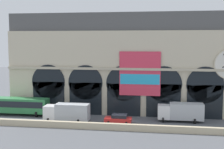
# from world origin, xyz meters

# --- Properties ---
(ground_plane) EXTENTS (200.00, 200.00, 0.00)m
(ground_plane) POSITION_xyz_m (0.00, 0.00, 0.00)
(ground_plane) COLOR #54565B
(quay_parapet_wall) EXTENTS (90.00, 0.70, 1.03)m
(quay_parapet_wall) POSITION_xyz_m (0.00, -4.24, 0.52)
(quay_parapet_wall) COLOR #BCAD8C
(quay_parapet_wall) RESTS_ON ground
(station_building) EXTENTS (43.57, 4.57, 18.55)m
(station_building) POSITION_xyz_m (0.05, 7.07, 8.97)
(station_building) COLOR beige
(station_building) RESTS_ON ground
(bus_west) EXTENTS (11.00, 3.25, 3.10)m
(bus_west) POSITION_xyz_m (-19.02, 2.79, 1.78)
(bus_west) COLOR #2D7A42
(bus_west) RESTS_ON ground
(box_truck_midwest) EXTENTS (7.50, 2.91, 3.12)m
(box_truck_midwest) POSITION_xyz_m (-8.73, -0.79, 1.70)
(box_truck_midwest) COLOR white
(box_truck_midwest) RESTS_ON ground
(car_center) EXTENTS (4.40, 2.22, 1.55)m
(car_center) POSITION_xyz_m (-0.22, -0.45, 0.80)
(car_center) COLOR red
(car_center) RESTS_ON ground
(box_truck_mideast) EXTENTS (7.50, 2.91, 3.12)m
(box_truck_mideast) POSITION_xyz_m (9.94, 2.52, 1.70)
(box_truck_mideast) COLOR white
(box_truck_mideast) RESTS_ON ground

